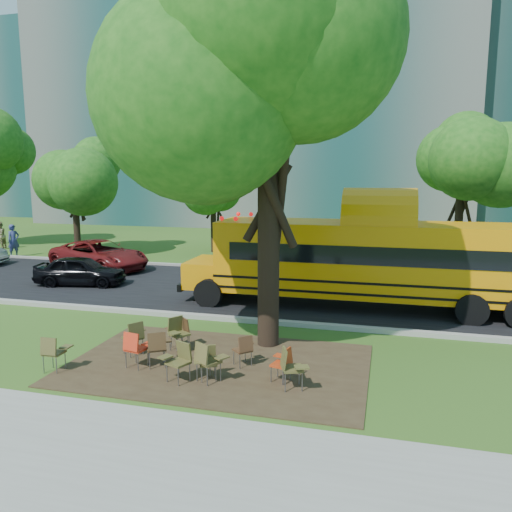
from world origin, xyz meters
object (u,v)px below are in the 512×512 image
(chair_5, at_px, (207,359))
(chair_6, at_px, (283,361))
(chair_2, at_px, (158,345))
(chair_10, at_px, (177,331))
(school_bus, at_px, (374,260))
(pedestrian_b, at_px, (0,235))
(chair_0, at_px, (53,350))
(chair_11, at_px, (244,347))
(chair_9, at_px, (181,330))
(chair_7, at_px, (290,365))
(main_tree, at_px, (269,109))
(chair_8, at_px, (135,335))
(chair_1, at_px, (136,346))
(pedestrian_a, at_px, (14,241))
(black_car, at_px, (80,271))
(bg_car_red, at_px, (99,255))
(chair_4, at_px, (207,358))
(chair_3, at_px, (179,358))

(chair_5, distance_m, chair_6, 1.67)
(chair_2, relative_size, chair_10, 1.00)
(school_bus, xyz_separation_m, pedestrian_b, (-22.23, 8.16, -0.85))
(chair_0, distance_m, chair_2, 2.34)
(chair_5, height_order, chair_11, chair_11)
(chair_6, distance_m, chair_9, 3.33)
(chair_7, distance_m, chair_10, 3.57)
(main_tree, relative_size, chair_8, 10.93)
(school_bus, bearing_deg, chair_1, -127.31)
(chair_1, xyz_separation_m, pedestrian_a, (-14.19, 12.72, 0.34))
(chair_9, height_order, chair_10, chair_10)
(black_car, bearing_deg, chair_2, -146.69)
(chair_5, distance_m, chair_9, 2.20)
(chair_0, bearing_deg, pedestrian_a, 131.72)
(black_car, xyz_separation_m, pedestrian_a, (-7.73, 5.30, 0.28))
(school_bus, relative_size, chair_0, 13.92)
(bg_car_red, bearing_deg, main_tree, -111.24)
(chair_2, distance_m, chair_9, 1.35)
(chair_6, height_order, chair_9, chair_9)
(chair_4, relative_size, chair_11, 1.18)
(chair_1, bearing_deg, chair_9, 84.75)
(chair_3, height_order, black_car, black_car)
(chair_2, bearing_deg, chair_7, -38.29)
(chair_7, distance_m, chair_8, 4.25)
(chair_6, bearing_deg, bg_car_red, 61.57)
(main_tree, bearing_deg, chair_0, -144.66)
(chair_2, height_order, pedestrian_b, pedestrian_b)
(chair_3, relative_size, chair_10, 0.98)
(chair_4, xyz_separation_m, chair_10, (-1.43, 1.67, -0.02))
(chair_3, distance_m, chair_10, 1.91)
(school_bus, height_order, pedestrian_a, school_bus)
(chair_8, bearing_deg, chair_9, -16.09)
(chair_2, bearing_deg, pedestrian_b, 109.04)
(chair_0, distance_m, chair_3, 3.00)
(chair_10, xyz_separation_m, pedestrian_a, (-14.65, 11.40, 0.34))
(main_tree, height_order, chair_11, main_tree)
(chair_6, xyz_separation_m, chair_10, (-3.01, 1.20, 0.06))
(school_bus, relative_size, chair_2, 13.32)
(chair_3, relative_size, chair_7, 0.98)
(chair_7, xyz_separation_m, black_car, (-10.15, 7.64, 0.05))
(chair_1, bearing_deg, chair_2, 33.66)
(chair_0, bearing_deg, chair_7, 3.34)
(main_tree, height_order, chair_9, main_tree)
(main_tree, distance_m, black_car, 11.70)
(chair_1, relative_size, pedestrian_a, 0.50)
(school_bus, bearing_deg, main_tree, -120.28)
(chair_8, height_order, pedestrian_a, pedestrian_a)
(chair_7, height_order, chair_11, chair_7)
(chair_1, relative_size, chair_6, 1.14)
(chair_6, bearing_deg, chair_5, 115.30)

